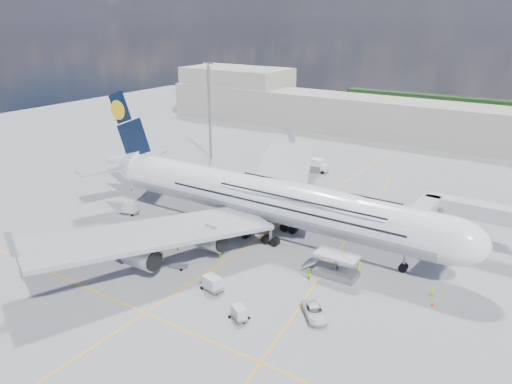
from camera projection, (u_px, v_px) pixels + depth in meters
The scene contains 31 objects.
ground at pixel (233, 255), 81.78m from camera, with size 300.00×300.00×0.00m, color gray.
taxi_line_main at pixel (233, 255), 81.78m from camera, with size 0.25×220.00×0.01m, color #F7B10D.
taxi_line_cross at pixel (145, 313), 66.04m from camera, with size 120.00×0.25×0.01m, color #F7B10D.
taxi_line_diag at pixel (337, 253), 82.42m from camera, with size 0.25×100.00×0.01m, color #F7B10D.
airliner at pixel (267, 199), 87.21m from camera, with size 77.26×79.15×23.71m.
jet_bridge at pixel (458, 214), 80.55m from camera, with size 18.80×12.10×8.50m.
cargo_loader at pixel (335, 268), 74.95m from camera, with size 8.53×3.20×3.67m.
light_mast at pixel (209, 110), 133.43m from camera, with size 3.00×0.70×25.50m.
terminal at pixel (412, 121), 154.55m from camera, with size 180.00×16.00×12.00m, color #B2AD9E.
hangar at pixel (237, 91), 193.65m from camera, with size 40.00×22.00×18.00m, color #B2AD9E.
dolly_row_a at pixel (149, 247), 83.89m from camera, with size 3.59×2.44×0.48m.
dolly_row_b at pixel (123, 252), 80.77m from camera, with size 2.90×1.78×1.73m.
dolly_row_c at pixel (178, 266), 77.68m from camera, with size 3.05×2.06×0.41m.
dolly_back at pixel (130, 208), 98.30m from camera, with size 3.80×2.69×2.17m.
dolly_nose_far at pixel (239, 313), 64.40m from camera, with size 3.19×2.70×1.78m.
dolly_nose_near at pixel (212, 283), 71.09m from camera, with size 3.72×2.57×2.15m.
baggage_tug at pixel (212, 243), 84.14m from camera, with size 3.54×2.56×2.01m.
catering_truck_inner at pixel (274, 186), 108.58m from camera, with size 7.62×5.32×4.20m.
catering_truck_outer at pixel (316, 166), 124.14m from camera, with size 6.01×2.95×3.45m.
service_van at pixel (315, 312), 64.84m from camera, with size 2.56×5.55×1.54m, color white.
crew_nose at pixel (432, 292), 69.35m from camera, with size 0.60×0.39×1.64m, color #ADEF19.
crew_loader at pixel (308, 274), 73.82m from camera, with size 0.96×0.75×1.97m, color #A2E317.
crew_wing at pixel (161, 256), 79.32m from camera, with size 1.11×0.46×1.90m, color #D0E017.
crew_van at pixel (358, 267), 76.40m from camera, with size 0.77×0.50×1.58m, color #AAF71A.
crew_tug at pixel (220, 254), 80.32m from camera, with size 1.04×0.60×1.62m, color #A2FB1A.
cone_nose at pixel (432, 304), 67.51m from camera, with size 0.46×0.46×0.58m.
cone_wing_left_inner at pixel (248, 197), 107.06m from camera, with size 0.43×0.43×0.55m.
cone_wing_left_outer at pixel (296, 186), 113.84m from camera, with size 0.49×0.49×0.62m.
cone_wing_right_inner at pixel (178, 249), 83.62m from camera, with size 0.38×0.38×0.49m.
cone_wing_right_outer at pixel (68, 263), 78.77m from camera, with size 0.42×0.42×0.54m.
cone_tail at pixel (132, 190), 111.54m from camera, with size 0.38×0.38×0.48m.
Camera 1 is at (43.48, -59.39, 37.32)m, focal length 35.00 mm.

